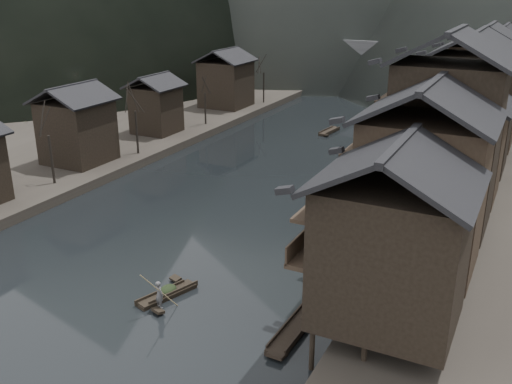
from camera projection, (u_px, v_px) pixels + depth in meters
The scene contains 12 objects.
water at pixel (191, 241), 44.81m from camera, with size 300.00×300.00×0.00m, color black.
left_bank at pixel (143, 102), 92.80m from camera, with size 40.00×200.00×1.20m, color #2D2823.
stilt_houses at pixel (469, 105), 50.39m from camera, with size 9.00×67.60×16.58m.
left_houses at pixel (136, 101), 68.28m from camera, with size 8.10×53.20×8.73m.
bare_trees at pixel (137, 106), 62.99m from camera, with size 3.52×60.03×7.04m.
moored_sampans at pixel (401, 190), 55.18m from camera, with size 3.21×57.17×0.47m.
midriver_boats at pixel (358, 120), 82.84m from camera, with size 5.73×19.87×0.45m.
stone_bridge at pixel (406, 63), 103.31m from camera, with size 40.00×6.00×9.00m.
hero_sampan at pixel (167, 294), 36.92m from camera, with size 2.25×4.59×0.43m.
cargo_heap at pixel (168, 285), 36.93m from camera, with size 1.01×1.32×0.61m, color black.
boatman at pixel (159, 291), 35.03m from camera, with size 0.67×0.44×1.83m, color #58585A.
bamboo_pole at pixel (159, 254), 34.05m from camera, with size 0.06×0.06×4.18m, color #8C7A51.
Camera 1 is at (22.78, -34.01, 19.31)m, focal length 40.00 mm.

